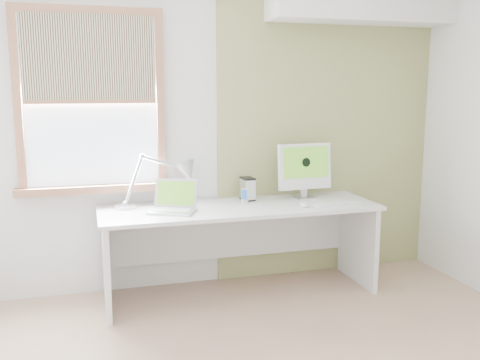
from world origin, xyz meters
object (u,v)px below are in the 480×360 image
object	(u,v)px
laptop	(174,203)
desk	(238,228)
desk_lamp	(176,176)
external_drive	(248,189)
imac	(305,168)

from	to	relation	value
laptop	desk	bearing A→B (deg)	8.40
desk	desk_lamp	size ratio (longest dim) A/B	2.89
desk_lamp	external_drive	world-z (taller)	desk_lamp
imac	desk	bearing A→B (deg)	-170.48
desk	external_drive	world-z (taller)	external_drive
desk_lamp	imac	xyz separation A→B (m)	(1.08, -0.08, 0.04)
desk	desk_lamp	distance (m)	0.65
desk_lamp	laptop	xyz separation A→B (m)	(-0.06, -0.27, -0.16)
desk_lamp	imac	size ratio (longest dim) A/B	1.60
desk	desk_lamp	xyz separation A→B (m)	(-0.47, 0.19, 0.41)
laptop	external_drive	xyz separation A→B (m)	(0.66, 0.22, 0.04)
laptop	imac	bearing A→B (deg)	9.00
imac	external_drive	bearing A→B (deg)	175.05
desk_lamp	external_drive	size ratio (longest dim) A/B	4.00
desk	laptop	distance (m)	0.59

